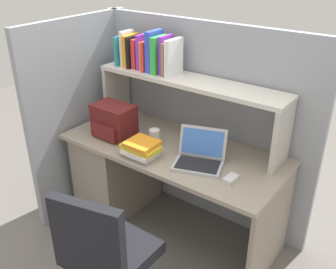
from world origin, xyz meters
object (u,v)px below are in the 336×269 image
computer_mouse (231,179)px  office_chair (107,266)px  backpack (114,121)px  paper_cup (154,136)px  laptop (200,157)px

computer_mouse → office_chair: bearing=-113.2°
backpack → computer_mouse: (0.99, -0.04, -0.10)m
computer_mouse → paper_cup: paper_cup is taller
laptop → paper_cup: bearing=172.8°
backpack → laptop: bearing=2.7°
laptop → office_chair: size_ratio=0.41×
laptop → computer_mouse: bearing=-14.7°
paper_cup → office_chair: 0.97m
paper_cup → office_chair: bearing=-69.8°
laptop → backpack: size_ratio=1.26×
laptop → computer_mouse: 0.28m
computer_mouse → laptop: bearing=169.8°
backpack → office_chair: bearing=-50.3°
laptop → office_chair: 0.88m
backpack → paper_cup: size_ratio=2.91×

